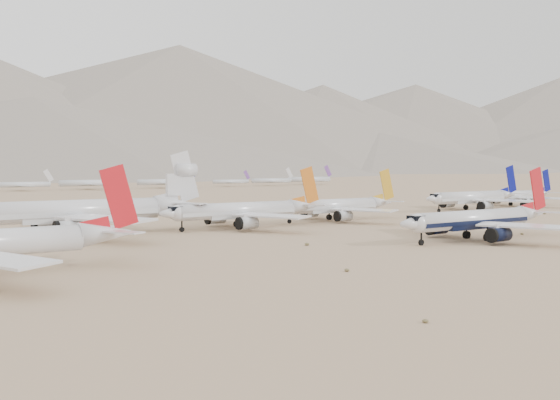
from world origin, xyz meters
The scene contains 9 objects.
ground centered at (0.00, 0.00, 0.00)m, with size 7000.00×7000.00×0.00m, color #8E7152.
main_airliner centered at (7.95, 1.23, 4.51)m, with size 46.49×45.41×16.41m.
row2_navy_widebody centered at (81.69, 62.33, 4.71)m, with size 47.46×46.41×16.88m.
row2_gold_tail centered at (11.93, 56.98, 4.39)m, with size 44.08×43.11×15.70m.
row2_orange_tail centered at (-22.83, 52.97, 4.62)m, with size 46.16×45.16×16.47m.
row2_white_trijet centered at (-63.47, 59.61, 5.97)m, with size 58.18×56.85×20.61m.
row2_blue_far centered at (115.88, 67.91, 4.23)m, with size 42.71×41.76×15.18m.
distant_storage_row centered at (2.38, 339.55, 4.37)m, with size 514.93×52.03×14.87m.
foothills centered at (526.68, 1100.00, 67.15)m, with size 4637.50×1395.00×155.00m.
Camera 1 is at (-107.01, -89.91, 16.74)m, focal length 40.00 mm.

